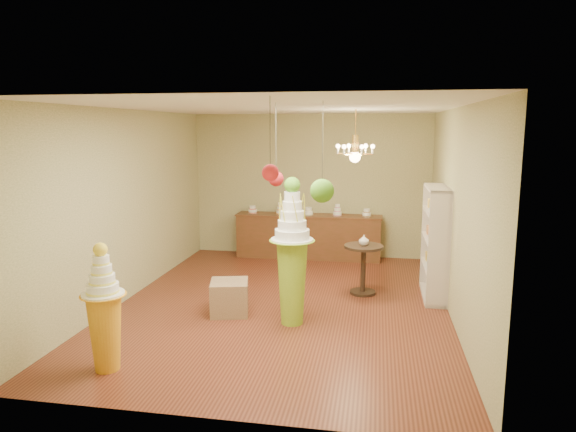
% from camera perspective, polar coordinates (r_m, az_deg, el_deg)
% --- Properties ---
extents(floor, '(6.50, 6.50, 0.00)m').
position_cam_1_polar(floor, '(8.10, -0.58, -9.78)').
color(floor, '#5D2819').
rests_on(floor, ground).
extents(ceiling, '(6.50, 6.50, 0.00)m').
position_cam_1_polar(ceiling, '(7.64, -0.62, 11.94)').
color(ceiling, silver).
rests_on(ceiling, ground).
extents(wall_back, '(5.00, 0.04, 3.00)m').
position_cam_1_polar(wall_back, '(10.91, 2.52, 3.38)').
color(wall_back, tan).
rests_on(wall_back, ground).
extents(wall_front, '(5.00, 0.04, 3.00)m').
position_cam_1_polar(wall_front, '(4.64, -7.97, -5.44)').
color(wall_front, tan).
rests_on(wall_front, ground).
extents(wall_left, '(0.04, 6.50, 3.00)m').
position_cam_1_polar(wall_left, '(8.54, -17.33, 1.18)').
color(wall_left, tan).
rests_on(wall_left, ground).
extents(wall_right, '(0.04, 6.50, 3.00)m').
position_cam_1_polar(wall_right, '(7.68, 18.07, 0.22)').
color(wall_right, tan).
rests_on(wall_right, ground).
extents(pedestal_green, '(0.73, 0.73, 2.06)m').
position_cam_1_polar(pedestal_green, '(7.10, 0.45, -5.33)').
color(pedestal_green, '#8BBB29').
rests_on(pedestal_green, floor).
extents(pedestal_orange, '(0.55, 0.55, 1.48)m').
position_cam_1_polar(pedestal_orange, '(6.20, -19.69, -10.86)').
color(pedestal_orange, orange).
rests_on(pedestal_orange, floor).
extents(burlap_riser, '(0.65, 0.65, 0.49)m').
position_cam_1_polar(burlap_riser, '(7.69, -6.52, -8.98)').
color(burlap_riser, '#806446').
rests_on(burlap_riser, floor).
extents(sideboard, '(3.04, 0.54, 1.16)m').
position_cam_1_polar(sideboard, '(10.80, 2.28, -2.17)').
color(sideboard, brown).
rests_on(sideboard, floor).
extents(shelving_unit, '(0.33, 1.20, 1.80)m').
position_cam_1_polar(shelving_unit, '(8.55, 16.04, -2.83)').
color(shelving_unit, beige).
rests_on(shelving_unit, floor).
extents(round_table, '(0.79, 0.79, 0.82)m').
position_cam_1_polar(round_table, '(8.54, 8.37, -5.14)').
color(round_table, black).
rests_on(round_table, floor).
extents(vase, '(0.19, 0.19, 0.17)m').
position_cam_1_polar(vase, '(8.45, 8.43, -2.67)').
color(vase, beige).
rests_on(vase, round_table).
extents(pom_red_left, '(0.18, 0.18, 0.98)m').
position_cam_1_polar(pom_red_left, '(6.12, -1.33, 4.18)').
color(pom_red_left, '#423F30').
rests_on(pom_red_left, ceiling).
extents(pom_green_mid, '(0.27, 0.27, 1.11)m').
position_cam_1_polar(pom_green_mid, '(5.71, 3.81, 2.82)').
color(pom_green_mid, '#423F30').
rests_on(pom_green_mid, ceiling).
extents(pom_red_right, '(0.16, 0.16, 0.79)m').
position_cam_1_polar(pom_red_right, '(4.86, -1.97, 4.87)').
color(pom_red_right, '#423F30').
rests_on(pom_red_right, ceiling).
extents(chandelier, '(0.69, 0.69, 0.85)m').
position_cam_1_polar(chandelier, '(8.33, 7.45, 6.88)').
color(chandelier, '#EEB754').
rests_on(chandelier, ceiling).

